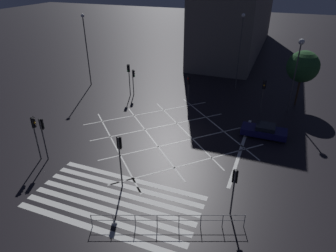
{
  "coord_description": "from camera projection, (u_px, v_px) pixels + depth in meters",
  "views": [
    {
      "loc": [
        9.56,
        -24.55,
        14.95
      ],
      "look_at": [
        0.0,
        0.0,
        0.93
      ],
      "focal_mm": 32.0,
      "sensor_mm": 36.0,
      "label": 1
    }
  ],
  "objects": [
    {
      "name": "traffic_light_ne_cross",
      "position": [
        263.0,
        90.0,
        33.22
      ],
      "size": [
        0.36,
        0.39,
        3.98
      ],
      "rotation": [
        0.0,
        0.0,
        -1.57
      ],
      "color": "#424244",
      "rests_on": "ground_plane"
    },
    {
      "name": "street_lamp_east",
      "position": [
        86.0,
        41.0,
        40.1
      ],
      "size": [
        0.45,
        0.45,
        9.62
      ],
      "color": "#424244",
      "rests_on": "ground_plane"
    },
    {
      "name": "traffic_light_median_north",
      "position": [
        188.0,
        85.0,
        35.6
      ],
      "size": [
        0.36,
        0.39,
        3.59
      ],
      "rotation": [
        0.0,
        0.0,
        -1.57
      ],
      "color": "#424244",
      "rests_on": "ground_plane"
    },
    {
      "name": "traffic_light_sw_cross",
      "position": [
        43.0,
        131.0,
        25.1
      ],
      "size": [
        0.36,
        0.39,
        3.93
      ],
      "rotation": [
        0.0,
        0.0,
        1.57
      ],
      "color": "#424244",
      "rests_on": "ground_plane"
    },
    {
      "name": "traffic_light_nw_main",
      "position": [
        133.0,
        77.0,
        38.46
      ],
      "size": [
        0.39,
        0.36,
        3.41
      ],
      "color": "#424244",
      "rests_on": "ground_plane"
    },
    {
      "name": "road_markings",
      "position": [
        141.0,
        176.0,
        24.24
      ],
      "size": [
        18.5,
        22.79,
        0.01
      ],
      "color": "silver",
      "rests_on": "ground_plane"
    },
    {
      "name": "traffic_light_nw_cross",
      "position": [
        129.0,
        74.0,
        37.95
      ],
      "size": [
        0.36,
        0.39,
        4.19
      ],
      "rotation": [
        0.0,
        0.0,
        -1.57
      ],
      "color": "#424244",
      "rests_on": "ground_plane"
    },
    {
      "name": "traffic_light_sw_main",
      "position": [
        35.0,
        130.0,
        24.96
      ],
      "size": [
        0.39,
        0.36,
        4.13
      ],
      "color": "#424244",
      "rests_on": "ground_plane"
    },
    {
      "name": "street_lamp_west",
      "position": [
        298.0,
        57.0,
        32.08
      ],
      "size": [
        0.63,
        0.63,
        8.35
      ],
      "color": "#424244",
      "rests_on": "ground_plane"
    },
    {
      "name": "ground_plane",
      "position": [
        168.0,
        134.0,
        30.28
      ],
      "size": [
        200.0,
        200.0,
        0.0
      ],
      "primitive_type": "plane",
      "color": "black"
    },
    {
      "name": "street_tree_near",
      "position": [
        303.0,
        67.0,
        34.62
      ],
      "size": [
        3.67,
        3.67,
        6.61
      ],
      "color": "#38281C",
      "rests_on": "ground_plane"
    },
    {
      "name": "street_lamp_far",
      "position": [
        241.0,
        41.0,
        38.77
      ],
      "size": [
        0.47,
        0.47,
        9.87
      ],
      "color": "#424244",
      "rests_on": "ground_plane"
    },
    {
      "name": "pedestrian_railing",
      "position": [
        168.0,
        219.0,
        19.16
      ],
      "size": [
        9.23,
        3.62,
        1.05
      ],
      "rotation": [
        0.0,
        0.0,
        0.37
      ],
      "color": "gray",
      "rests_on": "ground_plane"
    },
    {
      "name": "traffic_light_median_south",
      "position": [
        120.0,
        152.0,
        21.74
      ],
      "size": [
        0.36,
        0.39,
        4.34
      ],
      "rotation": [
        0.0,
        0.0,
        1.57
      ],
      "color": "#424244",
      "rests_on": "ground_plane"
    },
    {
      "name": "waiting_car",
      "position": [
        264.0,
        131.0,
        29.64
      ],
      "size": [
        4.38,
        1.82,
        1.26
      ],
      "rotation": [
        0.0,
        0.0,
        3.14
      ],
      "color": "#191951",
      "rests_on": "ground_plane"
    },
    {
      "name": "traffic_light_se_cross",
      "position": [
        234.0,
        183.0,
        19.36
      ],
      "size": [
        0.36,
        0.39,
        3.63
      ],
      "rotation": [
        0.0,
        0.0,
        1.57
      ],
      "color": "#424244",
      "rests_on": "ground_plane"
    }
  ]
}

